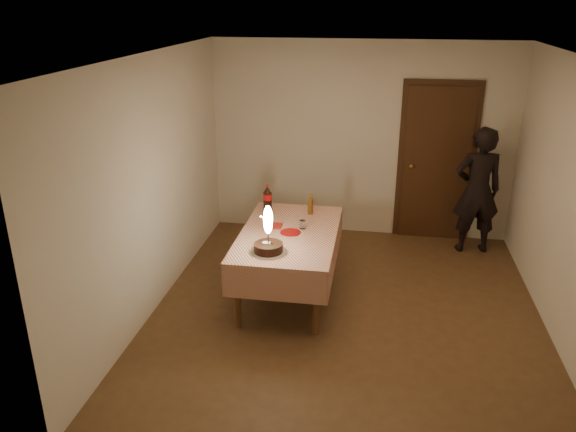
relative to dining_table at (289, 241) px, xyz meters
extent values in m
cube|color=brown|center=(0.65, -0.31, -0.65)|extent=(4.00, 4.50, 0.01)
cube|color=beige|center=(0.65, 1.94, 0.65)|extent=(4.00, 0.04, 2.60)
cube|color=beige|center=(0.65, -2.56, 0.65)|extent=(4.00, 0.04, 2.60)
cube|color=beige|center=(-1.35, -0.31, 0.65)|extent=(0.04, 4.50, 2.60)
cube|color=beige|center=(2.65, -0.31, 0.65)|extent=(0.04, 4.50, 2.60)
cube|color=silver|center=(0.65, -0.31, 1.95)|extent=(4.00, 4.50, 0.04)
cube|color=#472814|center=(1.65, 1.91, 0.38)|extent=(0.85, 0.05, 2.05)
sphere|color=#B28C33|center=(1.33, 1.86, 0.35)|extent=(0.06, 0.06, 0.06)
cube|color=brown|center=(0.00, 0.00, 0.07)|extent=(0.90, 1.60, 0.04)
cylinder|color=brown|center=(-0.39, -0.74, -0.30)|extent=(0.07, 0.07, 0.69)
cylinder|color=brown|center=(0.39, -0.74, -0.30)|extent=(0.07, 0.07, 0.69)
cylinder|color=brown|center=(-0.39, 0.74, -0.30)|extent=(0.07, 0.07, 0.69)
cylinder|color=brown|center=(0.39, 0.74, -0.30)|extent=(0.07, 0.07, 0.69)
cube|color=silver|center=(0.00, 0.00, 0.09)|extent=(1.02, 1.72, 0.01)
cube|color=silver|center=(0.00, -0.85, -0.08)|extent=(1.02, 0.01, 0.34)
cube|color=silver|center=(0.00, 0.85, -0.08)|extent=(1.02, 0.01, 0.34)
cube|color=silver|center=(-0.50, 0.00, -0.08)|extent=(0.01, 1.72, 0.34)
cube|color=silver|center=(0.50, 0.00, -0.08)|extent=(0.01, 1.72, 0.34)
cylinder|color=white|center=(-0.12, -0.53, 0.10)|extent=(0.36, 0.36, 0.01)
cylinder|color=black|center=(-0.12, -0.53, 0.15)|extent=(0.28, 0.28, 0.09)
cylinder|color=white|center=(-0.14, -0.51, 0.19)|extent=(0.07, 0.07, 0.00)
sphere|color=red|center=(-0.08, -0.54, 0.20)|extent=(0.02, 0.02, 0.02)
cube|color=#19721E|center=(-0.07, -0.55, 0.19)|extent=(0.02, 0.01, 0.00)
cube|color=#19721E|center=(-0.09, -0.55, 0.19)|extent=(0.01, 0.02, 0.00)
cylinder|color=#262628|center=(-0.12, -0.53, 0.25)|extent=(0.01, 0.01, 0.12)
ellipsoid|color=#FFF2BF|center=(-0.12, -0.53, 0.44)|extent=(0.09, 0.09, 0.29)
sphere|color=white|center=(-0.12, -0.53, 0.33)|extent=(0.04, 0.04, 0.04)
cylinder|color=#AD0C0D|center=(0.02, -0.01, 0.10)|extent=(0.22, 0.22, 0.01)
cylinder|color=#AF120C|center=(-0.26, 0.15, 0.15)|extent=(0.08, 0.08, 0.10)
cylinder|color=white|center=(0.13, 0.13, 0.15)|extent=(0.07, 0.07, 0.09)
cube|color=#AC1F13|center=(-0.18, 0.13, 0.11)|extent=(0.15, 0.15, 0.02)
cylinder|color=black|center=(-0.35, 0.60, 0.21)|extent=(0.10, 0.10, 0.22)
cylinder|color=red|center=(-0.35, 0.60, 0.27)|extent=(0.10, 0.10, 0.07)
cone|color=black|center=(-0.35, 0.60, 0.36)|extent=(0.10, 0.10, 0.08)
cylinder|color=red|center=(-0.35, 0.60, 0.41)|extent=(0.03, 0.03, 0.02)
cylinder|color=#5D380F|center=(0.16, 0.57, 0.19)|extent=(0.06, 0.06, 0.18)
cone|color=#5D380F|center=(0.16, 0.57, 0.31)|extent=(0.06, 0.06, 0.06)
cylinder|color=olive|center=(0.16, 0.57, 0.35)|extent=(0.02, 0.02, 0.02)
imported|color=black|center=(2.15, 1.54, 0.17)|extent=(0.65, 0.48, 1.63)
cube|color=black|center=(2.13, 1.66, 0.75)|extent=(0.14, 0.11, 0.10)
cylinder|color=black|center=(2.12, 1.74, 0.75)|extent=(0.09, 0.09, 0.08)
camera|label=1|loc=(0.89, -5.43, 2.44)|focal=35.00mm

